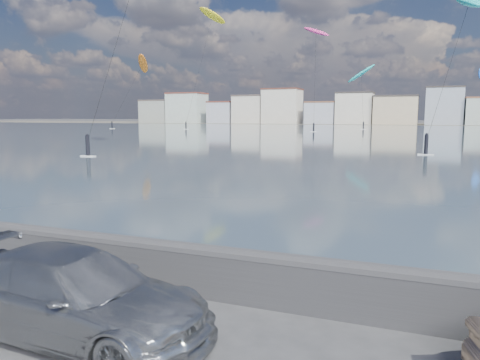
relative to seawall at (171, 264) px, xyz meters
name	(u,v)px	position (x,y,z in m)	size (l,w,h in m)	color
ground	(84,353)	(0.00, -2.70, -0.58)	(700.00, 700.00, 0.00)	#333335
bay_water	(399,134)	(0.00, 88.80, -0.58)	(500.00, 177.00, 0.00)	#3E5763
far_shore_strip	(413,124)	(0.00, 197.30, -0.57)	(500.00, 60.00, 0.00)	#4C473D
seawall	(171,264)	(0.00, 0.00, 0.00)	(400.00, 0.36, 1.08)	#28282B
far_buildings	(416,109)	(1.31, 183.30, 5.44)	(240.79, 13.26, 14.60)	gray
car_silver	(74,295)	(-0.49, -2.29, 0.12)	(1.97, 4.85, 1.41)	#A5A8AC
kitesurfer_8	(212,17)	(-50.15, 110.96, 29.24)	(6.18, 17.08, 32.58)	yellow
kitesurfer_9	(316,33)	(-21.04, 107.86, 22.90)	(8.96, 19.98, 25.78)	#E5338C
kitesurfer_10	(469,3)	(8.69, 53.05, 15.63)	(6.46, 20.74, 18.43)	#19BFBF
kitesurfer_13	(361,74)	(-12.02, 124.37, 13.98)	(7.65, 12.50, 17.70)	#19BFBF
kitesurfer_15	(143,64)	(-72.60, 111.04, 17.60)	(5.50, 20.12, 21.17)	orange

